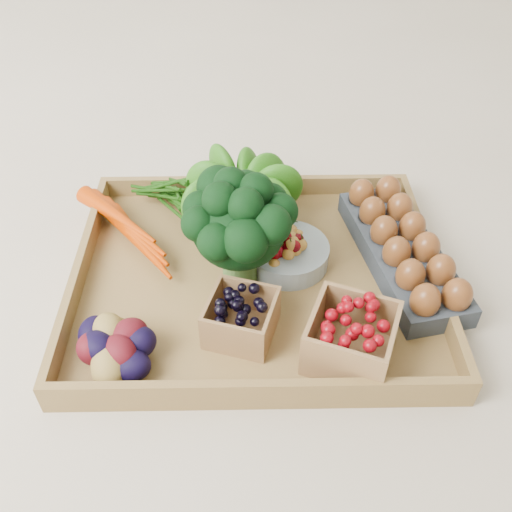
{
  "coord_description": "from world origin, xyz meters",
  "views": [
    {
      "loc": [
        -0.01,
        -0.63,
        0.64
      ],
      "look_at": [
        0.0,
        0.0,
        0.06
      ],
      "focal_mm": 40.0,
      "sensor_mm": 36.0,
      "label": 1
    }
  ],
  "objects_px": {
    "tray": "(256,281)",
    "broccoli": "(239,247)",
    "cherry_bowl": "(288,254)",
    "egg_carton": "(401,254)"
  },
  "relations": [
    {
      "from": "broccoli",
      "to": "cherry_bowl",
      "type": "xyz_separation_m",
      "value": [
        0.07,
        0.04,
        -0.05
      ]
    },
    {
      "from": "egg_carton",
      "to": "tray",
      "type": "bearing_deg",
      "value": 176.08
    },
    {
      "from": "broccoli",
      "to": "cherry_bowl",
      "type": "distance_m",
      "value": 0.1
    },
    {
      "from": "broccoli",
      "to": "egg_carton",
      "type": "relative_size",
      "value": 0.57
    },
    {
      "from": "tray",
      "to": "broccoli",
      "type": "bearing_deg",
      "value": -170.7
    },
    {
      "from": "broccoli",
      "to": "cherry_bowl",
      "type": "height_order",
      "value": "broccoli"
    },
    {
      "from": "tray",
      "to": "cherry_bowl",
      "type": "distance_m",
      "value": 0.07
    },
    {
      "from": "tray",
      "to": "egg_carton",
      "type": "relative_size",
      "value": 1.82
    },
    {
      "from": "broccoli",
      "to": "cherry_bowl",
      "type": "relative_size",
      "value": 1.33
    },
    {
      "from": "cherry_bowl",
      "to": "egg_carton",
      "type": "height_order",
      "value": "same"
    }
  ]
}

